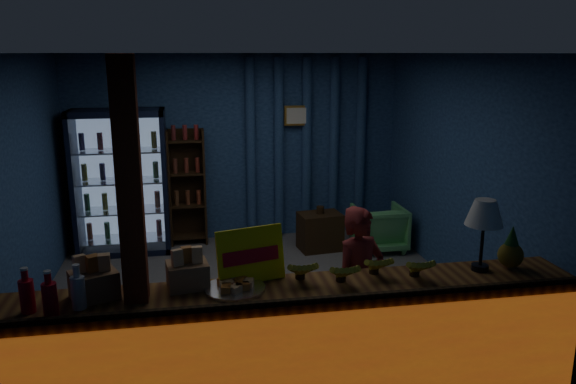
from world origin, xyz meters
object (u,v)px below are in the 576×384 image
Objects in this scene: shopkeeper at (360,287)px; pastry_tray at (235,287)px; green_chair at (379,228)px; table_lamp at (484,215)px.

shopkeeper is 1.21m from pastry_tray.
shopkeeper is 2.07× the size of green_chair.
pastry_tray is 1.97m from table_lamp.
pastry_tray reaches higher than green_chair.
green_chair is at bearing 42.68° from shopkeeper.
pastry_tray is at bearing -178.61° from table_lamp.
table_lamp is (0.84, -0.42, 0.71)m from shopkeeper.
table_lamp is at bearing 1.39° from pastry_tray.
pastry_tray is at bearing 54.97° from green_chair.
shopkeeper is at bearing 23.49° from pastry_tray.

